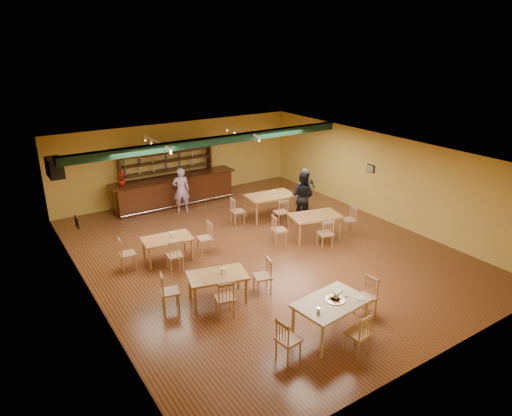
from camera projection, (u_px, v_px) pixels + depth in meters
floor at (262, 250)px, 13.83m from camera, size 12.00×12.00×0.00m
ceiling_beam at (216, 141)px, 15.01m from camera, size 10.00×0.30×0.25m
track_rail_left at (157, 142)px, 14.54m from camera, size 0.05×2.50×0.05m
track_rail_right at (242, 131)px, 16.17m from camera, size 0.05×2.50×0.05m
ac_unit at (55, 168)px, 13.86m from camera, size 0.34×0.70×0.48m
picture_left at (77, 222)px, 11.49m from camera, size 0.04×0.34×0.28m
picture_right at (371, 168)px, 16.15m from camera, size 0.04×0.34×0.28m
bar_counter at (175, 191)px, 17.37m from camera, size 4.84×0.85×1.13m
back_bar_hutch at (167, 172)px, 17.66m from camera, size 3.74×0.40×2.28m
poinsettia at (121, 179)px, 16.09m from camera, size 0.35×0.35×0.48m
dining_table_a at (168, 249)px, 13.12m from camera, size 1.47×0.97×0.70m
dining_table_b at (270, 206)px, 16.22m from camera, size 1.78×1.18×0.84m
dining_table_c at (218, 287)px, 11.11m from camera, size 1.58×1.18×0.71m
dining_table_d at (315, 226)px, 14.56m from camera, size 1.74×1.28×0.78m
near_table at (330, 318)px, 9.78m from camera, size 1.65×1.16×0.83m
pizza_tray at (335, 300)px, 9.68m from camera, size 0.50×0.50×0.01m
parmesan_shaker at (318, 310)px, 9.23m from camera, size 0.08×0.08×0.11m
napkin_stack at (338, 291)px, 10.00m from camera, size 0.24×0.22×0.03m
pizza_server at (339, 296)px, 9.81m from camera, size 0.32×0.25×0.00m
side_plate at (360, 298)px, 9.76m from camera, size 0.24×0.24×0.01m
patron_bar at (181, 190)px, 16.59m from camera, size 0.70×0.56×1.68m
patron_right_a at (302, 196)px, 15.84m from camera, size 0.99×1.07×1.76m
patron_right_b at (305, 190)px, 16.58m from camera, size 1.03×0.55×1.66m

